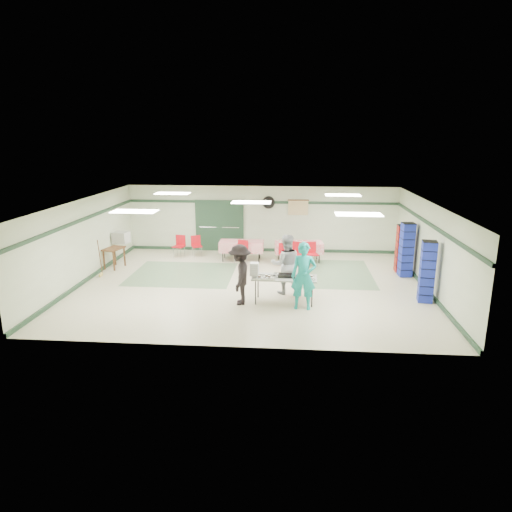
# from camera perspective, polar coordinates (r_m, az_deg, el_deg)

# --- Properties ---
(floor) EXTENTS (11.00, 11.00, 0.00)m
(floor) POSITION_cam_1_polar(r_m,az_deg,el_deg) (14.77, -0.57, -3.61)
(floor) COLOR beige
(floor) RESTS_ON ground
(ceiling) EXTENTS (11.00, 11.00, 0.00)m
(ceiling) POSITION_cam_1_polar(r_m,az_deg,el_deg) (14.15, -0.60, 6.81)
(ceiling) COLOR white
(ceiling) RESTS_ON wall_back
(wall_back) EXTENTS (11.00, 0.00, 11.00)m
(wall_back) POSITION_cam_1_polar(r_m,az_deg,el_deg) (18.79, 0.67, 4.64)
(wall_back) COLOR beige
(wall_back) RESTS_ON floor
(wall_front) EXTENTS (11.00, 0.00, 11.00)m
(wall_front) POSITION_cam_1_polar(r_m,az_deg,el_deg) (10.10, -2.92, -4.39)
(wall_front) COLOR beige
(wall_front) RESTS_ON floor
(wall_left) EXTENTS (0.00, 9.00, 9.00)m
(wall_left) POSITION_cam_1_polar(r_m,az_deg,el_deg) (15.87, -20.79, 1.76)
(wall_left) COLOR beige
(wall_left) RESTS_ON floor
(wall_right) EXTENTS (0.00, 9.00, 9.00)m
(wall_right) POSITION_cam_1_polar(r_m,az_deg,el_deg) (14.95, 20.91, 1.00)
(wall_right) COLOR beige
(wall_right) RESTS_ON floor
(trim_back) EXTENTS (11.00, 0.06, 0.10)m
(trim_back) POSITION_cam_1_polar(r_m,az_deg,el_deg) (18.65, 0.67, 6.74)
(trim_back) COLOR #203B28
(trim_back) RESTS_ON wall_back
(baseboard_back) EXTENTS (11.00, 0.06, 0.12)m
(baseboard_back) POSITION_cam_1_polar(r_m,az_deg,el_deg) (19.04, 0.65, 0.80)
(baseboard_back) COLOR #203B28
(baseboard_back) RESTS_ON floor
(trim_left) EXTENTS (0.06, 9.00, 0.10)m
(trim_left) POSITION_cam_1_polar(r_m,az_deg,el_deg) (15.72, -20.92, 4.25)
(trim_left) COLOR #203B28
(trim_left) RESTS_ON wall_back
(baseboard_left) EXTENTS (0.06, 9.00, 0.12)m
(baseboard_left) POSITION_cam_1_polar(r_m,az_deg,el_deg) (16.17, -20.28, -2.69)
(baseboard_left) COLOR #203B28
(baseboard_left) RESTS_ON floor
(trim_right) EXTENTS (0.06, 9.00, 0.10)m
(trim_right) POSITION_cam_1_polar(r_m,az_deg,el_deg) (14.80, 21.04, 3.63)
(trim_right) COLOR #203B28
(trim_right) RESTS_ON wall_back
(baseboard_right) EXTENTS (0.06, 9.00, 0.12)m
(baseboard_right) POSITION_cam_1_polar(r_m,az_deg,el_deg) (15.28, 20.36, -3.70)
(baseboard_right) COLOR #203B28
(baseboard_right) RESTS_ON floor
(green_patch_a) EXTENTS (3.50, 3.00, 0.01)m
(green_patch_a) POSITION_cam_1_polar(r_m,az_deg,el_deg) (16.12, -9.14, -2.21)
(green_patch_a) COLOR #638360
(green_patch_a) RESTS_ON floor
(green_patch_b) EXTENTS (2.50, 3.50, 0.01)m
(green_patch_b) POSITION_cam_1_polar(r_m,az_deg,el_deg) (16.21, 9.83, -2.14)
(green_patch_b) COLOR #638360
(green_patch_b) RESTS_ON floor
(double_door_left) EXTENTS (0.90, 0.06, 2.10)m
(double_door_left) POSITION_cam_1_polar(r_m,az_deg,el_deg) (19.07, -5.97, 3.79)
(double_door_left) COLOR #949694
(double_door_left) RESTS_ON floor
(double_door_right) EXTENTS (0.90, 0.06, 2.10)m
(double_door_right) POSITION_cam_1_polar(r_m,az_deg,el_deg) (18.92, -3.14, 3.76)
(double_door_right) COLOR #949694
(double_door_right) RESTS_ON floor
(door_frame) EXTENTS (2.00, 0.03, 2.15)m
(door_frame) POSITION_cam_1_polar(r_m,az_deg,el_deg) (18.97, -4.59, 3.77)
(door_frame) COLOR #203B28
(door_frame) RESTS_ON floor
(wall_fan) EXTENTS (0.50, 0.10, 0.50)m
(wall_fan) POSITION_cam_1_polar(r_m,az_deg,el_deg) (18.61, 1.59, 6.72)
(wall_fan) COLOR black
(wall_fan) RESTS_ON wall_back
(scroll_banner) EXTENTS (0.80, 0.02, 0.60)m
(scroll_banner) POSITION_cam_1_polar(r_m,az_deg,el_deg) (18.61, 5.29, 6.04)
(scroll_banner) COLOR tan
(scroll_banner) RESTS_ON wall_back
(serving_table) EXTENTS (1.87, 0.83, 0.76)m
(serving_table) POSITION_cam_1_polar(r_m,az_deg,el_deg) (13.07, 3.58, -2.82)
(serving_table) COLOR #9E9E9A
(serving_table) RESTS_ON floor
(sheet_tray_right) EXTENTS (0.56, 0.43, 0.02)m
(sheet_tray_right) POSITION_cam_1_polar(r_m,az_deg,el_deg) (12.97, 6.17, -2.76)
(sheet_tray_right) COLOR silver
(sheet_tray_right) RESTS_ON serving_table
(sheet_tray_mid) EXTENTS (0.55, 0.42, 0.02)m
(sheet_tray_mid) POSITION_cam_1_polar(r_m,az_deg,el_deg) (13.15, 3.36, -2.45)
(sheet_tray_mid) COLOR silver
(sheet_tray_mid) RESTS_ON serving_table
(sheet_tray_left) EXTENTS (0.61, 0.47, 0.02)m
(sheet_tray_left) POSITION_cam_1_polar(r_m,az_deg,el_deg) (12.94, 1.12, -2.71)
(sheet_tray_left) COLOR silver
(sheet_tray_left) RESTS_ON serving_table
(baking_pan) EXTENTS (0.50, 0.32, 0.08)m
(baking_pan) POSITION_cam_1_polar(r_m,az_deg,el_deg) (13.07, 3.86, -2.44)
(baking_pan) COLOR black
(baking_pan) RESTS_ON serving_table
(foam_box_stack) EXTENTS (0.25, 0.23, 0.38)m
(foam_box_stack) POSITION_cam_1_polar(r_m,az_deg,el_deg) (13.10, -0.21, -1.67)
(foam_box_stack) COLOR white
(foam_box_stack) RESTS_ON serving_table
(volunteer_teal) EXTENTS (0.72, 0.51, 1.88)m
(volunteer_teal) POSITION_cam_1_polar(r_m,az_deg,el_deg) (12.57, 5.97, -2.52)
(volunteer_teal) COLOR teal
(volunteer_teal) RESTS_ON floor
(volunteer_grey) EXTENTS (0.97, 0.80, 1.83)m
(volunteer_grey) POSITION_cam_1_polar(r_m,az_deg,el_deg) (13.77, 3.75, -1.04)
(volunteer_grey) COLOR #96979C
(volunteer_grey) RESTS_ON floor
(volunteer_dark) EXTENTS (0.69, 1.14, 1.73)m
(volunteer_dark) POSITION_cam_1_polar(r_m,az_deg,el_deg) (12.91, -2.03, -2.33)
(volunteer_dark) COLOR black
(volunteer_dark) RESTS_ON floor
(dining_table_a) EXTENTS (1.85, 0.95, 0.77)m
(dining_table_a) POSITION_cam_1_polar(r_m,az_deg,el_deg) (17.42, 5.38, 1.13)
(dining_table_a) COLOR red
(dining_table_a) RESTS_ON floor
(dining_table_b) EXTENTS (1.67, 0.76, 0.77)m
(dining_table_b) POSITION_cam_1_polar(r_m,az_deg,el_deg) (17.52, -1.84, 1.27)
(dining_table_b) COLOR red
(dining_table_b) RESTS_ON floor
(chair_a) EXTENTS (0.54, 0.54, 0.89)m
(chair_a) POSITION_cam_1_polar(r_m,az_deg,el_deg) (16.87, 5.10, 0.59)
(chair_a) COLOR #B70E18
(chair_a) RESTS_ON floor
(chair_b) EXTENTS (0.49, 0.49, 0.84)m
(chair_b) POSITION_cam_1_polar(r_m,az_deg,el_deg) (16.87, 3.59, 0.52)
(chair_b) COLOR #B70E18
(chair_b) RESTS_ON floor
(chair_c) EXTENTS (0.52, 0.52, 0.89)m
(chair_c) POSITION_cam_1_polar(r_m,az_deg,el_deg) (16.88, 6.93, 0.57)
(chair_c) COLOR #B70E18
(chair_c) RESTS_ON floor
(chair_d) EXTENTS (0.55, 0.55, 0.91)m
(chair_d) POSITION_cam_1_polar(r_m,az_deg,el_deg) (16.97, -1.78, 0.78)
(chair_d) COLOR #B70E18
(chair_d) RESTS_ON floor
(chair_loose_a) EXTENTS (0.51, 0.51, 0.83)m
(chair_loose_a) POSITION_cam_1_polar(r_m,az_deg,el_deg) (18.29, -7.47, 1.53)
(chair_loose_a) COLOR #B70E18
(chair_loose_a) RESTS_ON floor
(chair_loose_b) EXTENTS (0.49, 0.49, 0.87)m
(chair_loose_b) POSITION_cam_1_polar(r_m,az_deg,el_deg) (18.24, -9.52, 1.51)
(chair_loose_b) COLOR #B70E18
(chair_loose_b) RESTS_ON floor
(crate_stack_blue_a) EXTENTS (0.44, 0.44, 1.86)m
(crate_stack_blue_a) POSITION_cam_1_polar(r_m,az_deg,el_deg) (16.24, 18.29, 0.73)
(crate_stack_blue_a) COLOR #1B28A6
(crate_stack_blue_a) RESTS_ON floor
(crate_stack_red) EXTENTS (0.44, 0.44, 1.67)m
(crate_stack_red) POSITION_cam_1_polar(r_m,az_deg,el_deg) (16.78, 17.84, 0.89)
(crate_stack_red) COLOR maroon
(crate_stack_red) RESTS_ON floor
(crate_stack_blue_b) EXTENTS (0.45, 0.45, 1.81)m
(crate_stack_blue_b) POSITION_cam_1_polar(r_m,az_deg,el_deg) (13.91, 20.60, -1.87)
(crate_stack_blue_b) COLOR #1B28A6
(crate_stack_blue_b) RESTS_ON floor
(printer_table) EXTENTS (0.69, 0.90, 0.74)m
(printer_table) POSITION_cam_1_polar(r_m,az_deg,el_deg) (17.28, -17.35, 0.60)
(printer_table) COLOR brown
(printer_table) RESTS_ON floor
(office_printer) EXTENTS (0.60, 0.54, 0.43)m
(office_printer) POSITION_cam_1_polar(r_m,az_deg,el_deg) (17.92, -16.51, 2.24)
(office_printer) COLOR #A7A7A3
(office_printer) RESTS_ON printer_table
(broom) EXTENTS (0.05, 0.21, 1.26)m
(broom) POSITION_cam_1_polar(r_m,az_deg,el_deg) (16.39, -18.92, -0.17)
(broom) COLOR brown
(broom) RESTS_ON floor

